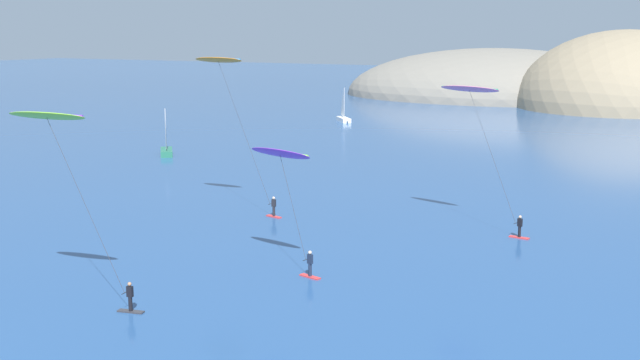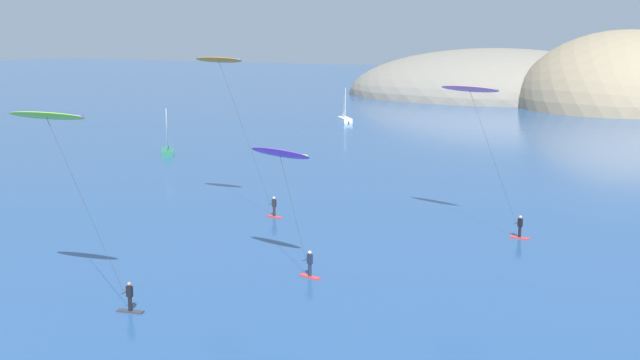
% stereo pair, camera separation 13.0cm
% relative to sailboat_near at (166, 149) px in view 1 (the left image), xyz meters
% --- Properties ---
extents(headland_island, '(129.86, 61.18, 30.61)m').
position_rel_sailboat_near_xyz_m(headland_island, '(34.47, 101.73, -0.64)').
color(headland_island, slate).
rests_on(headland_island, ground).
extents(sailboat_near, '(4.52, 5.21, 5.70)m').
position_rel_sailboat_near_xyz_m(sailboat_near, '(0.00, 0.00, 0.00)').
color(sailboat_near, '#23664C').
rests_on(sailboat_near, ground).
extents(sailboat_far, '(4.62, 5.13, 5.70)m').
position_rel_sailboat_near_xyz_m(sailboat_far, '(3.44, 42.39, 0.00)').
color(sailboat_far, white).
rests_on(sailboat_far, ground).
extents(kitesurfer_purple, '(5.74, 2.33, 8.01)m').
position_rel_sailboat_near_xyz_m(kitesurfer_purple, '(37.61, -34.91, 6.34)').
color(kitesurfer_purple, red).
rests_on(kitesurfer_purple, ground).
extents(kitesurfer_orange, '(8.23, 1.44, 13.07)m').
position_rel_sailboat_near_xyz_m(kitesurfer_orange, '(24.59, -22.53, 10.97)').
color(kitesurfer_orange, red).
rests_on(kitesurfer_orange, ground).
extents(kitesurfer_lime, '(8.18, 1.96, 10.94)m').
position_rel_sailboat_near_xyz_m(kitesurfer_lime, '(29.80, -46.08, 9.09)').
color(kitesurfer_lime, '#2D2D33').
rests_on(kitesurfer_lime, ground).
extents(kitesurfer_pink, '(8.06, 2.88, 11.10)m').
position_rel_sailboat_near_xyz_m(kitesurfer_pink, '(44.70, -18.46, 9.14)').
color(kitesurfer_pink, red).
rests_on(kitesurfer_pink, ground).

